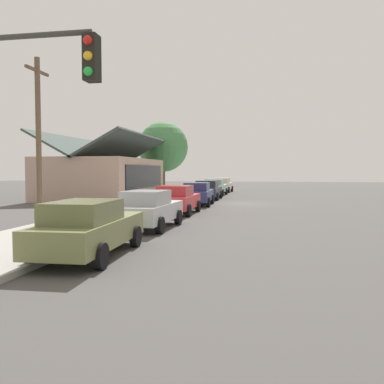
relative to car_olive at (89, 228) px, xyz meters
The scene contains 14 objects.
ground_plane 19.38m from the car_olive, ahead, with size 120.00×120.00×0.00m, color #4C4947.
sidewalk_curb 19.36m from the car_olive, ahead, with size 60.00×4.20×0.16m, color #A3A099.
car_olive is the anchor object (origin of this frame).
car_silver 5.61m from the car_olive, ahead, with size 4.50×2.10×1.59m.
car_cherry 11.39m from the car_olive, ahead, with size 4.48×2.10×1.59m.
car_navy 17.06m from the car_olive, ahead, with size 4.46×2.08×1.59m.
car_charcoal 23.13m from the car_olive, ahead, with size 4.59×2.08×1.59m.
car_seafoam 28.64m from the car_olive, ahead, with size 4.43×2.12×1.59m.
car_ivory 34.66m from the car_olive, ahead, with size 4.46×2.10×1.59m.
storefront_building 24.98m from the car_olive, 21.49° to the left, with size 13.20×7.66×5.53m.
shade_tree 33.37m from the car_olive, 10.89° to the left, with size 5.45×5.45×7.73m.
traffic_light_main 4.66m from the car_olive, behind, with size 0.37×2.79×5.20m.
utility_pole_wooden 8.93m from the car_olive, 39.82° to the left, with size 1.80×0.24×7.50m.
fire_hydrant_red 4.54m from the car_olive, 17.47° to the left, with size 0.22×0.22×0.71m.
Camera 1 is at (-29.64, -1.99, 2.40)m, focal length 37.86 mm.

